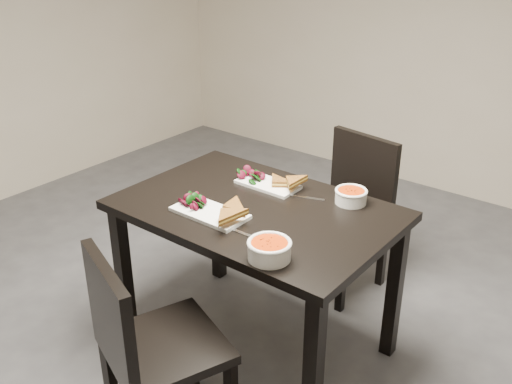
# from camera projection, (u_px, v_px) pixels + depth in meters

# --- Properties ---
(ground) EXTENTS (5.00, 5.00, 0.00)m
(ground) POSITION_uv_depth(u_px,v_px,m) (230.00, 366.00, 2.70)
(ground) COLOR #47474C
(ground) RESTS_ON ground
(table) EXTENTS (1.20, 0.80, 0.75)m
(table) POSITION_uv_depth(u_px,v_px,m) (256.00, 226.00, 2.58)
(table) COLOR black
(table) RESTS_ON ground
(chair_near) EXTENTS (0.54, 0.54, 0.85)m
(chair_near) POSITION_uv_depth(u_px,v_px,m) (145.00, 342.00, 2.12)
(chair_near) COLOR black
(chair_near) RESTS_ON ground
(chair_far) EXTENTS (0.48, 0.48, 0.85)m
(chair_far) POSITION_uv_depth(u_px,v_px,m) (349.00, 203.00, 3.17)
(chair_far) COLOR black
(chair_far) RESTS_ON ground
(plate_near) EXTENTS (0.33, 0.17, 0.02)m
(plate_near) POSITION_uv_depth(u_px,v_px,m) (210.00, 213.00, 2.46)
(plate_near) COLOR white
(plate_near) RESTS_ON table
(sandwich_near) EXTENTS (0.18, 0.15, 0.05)m
(sandwich_near) POSITION_uv_depth(u_px,v_px,m) (223.00, 209.00, 2.42)
(sandwich_near) COLOR #8F581E
(sandwich_near) RESTS_ON plate_near
(salad_near) EXTENTS (0.10, 0.09, 0.05)m
(salad_near) POSITION_uv_depth(u_px,v_px,m) (192.00, 200.00, 2.51)
(salad_near) COLOR black
(salad_near) RESTS_ON plate_near
(soup_bowl_near) EXTENTS (0.17, 0.17, 0.07)m
(soup_bowl_near) POSITION_uv_depth(u_px,v_px,m) (269.00, 249.00, 2.13)
(soup_bowl_near) COLOR white
(soup_bowl_near) RESTS_ON table
(cutlery_near) EXTENTS (0.18, 0.02, 0.00)m
(cutlery_near) POSITION_uv_depth(u_px,v_px,m) (249.00, 236.00, 2.30)
(cutlery_near) COLOR silver
(cutlery_near) RESTS_ON table
(plate_far) EXTENTS (0.30, 0.15, 0.01)m
(plate_far) POSITION_uv_depth(u_px,v_px,m) (268.00, 184.00, 2.73)
(plate_far) COLOR white
(plate_far) RESTS_ON table
(sandwich_far) EXTENTS (0.19, 0.18, 0.05)m
(sandwich_far) POSITION_uv_depth(u_px,v_px,m) (277.00, 183.00, 2.67)
(sandwich_far) COLOR #8F581E
(sandwich_far) RESTS_ON plate_far
(salad_far) EXTENTS (0.09, 0.08, 0.04)m
(salad_far) POSITION_uv_depth(u_px,v_px,m) (251.00, 174.00, 2.78)
(salad_far) COLOR black
(salad_far) RESTS_ON plate_far
(soup_bowl_far) EXTENTS (0.15, 0.15, 0.07)m
(soup_bowl_far) POSITION_uv_depth(u_px,v_px,m) (351.00, 195.00, 2.55)
(soup_bowl_far) COLOR white
(soup_bowl_far) RESTS_ON table
(cutlery_far) EXTENTS (0.18, 0.07, 0.00)m
(cutlery_far) POSITION_uv_depth(u_px,v_px,m) (305.00, 197.00, 2.61)
(cutlery_far) COLOR silver
(cutlery_far) RESTS_ON table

